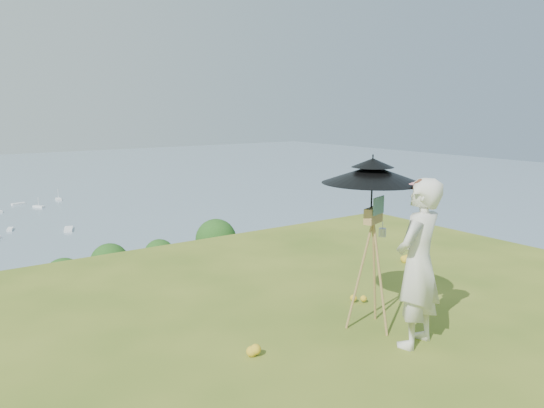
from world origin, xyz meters
TOP-DOWN VIEW (x-y plane):
  - painter at (1.89, 1.41)m, footprint 0.77×0.60m
  - field_easel at (1.81, 2.02)m, footprint 0.76×0.76m
  - sun_umbrella at (1.80, 2.05)m, footprint 1.40×1.40m
  - painter_cap at (1.89, 1.41)m, footprint 0.24×0.27m

SIDE VIEW (x-z plane):
  - field_easel at x=1.81m, z-range 0.00..1.58m
  - painter at x=1.89m, z-range 0.00..1.86m
  - sun_umbrella at x=1.80m, z-range 1.30..2.06m
  - painter_cap at x=1.89m, z-range 1.75..1.85m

